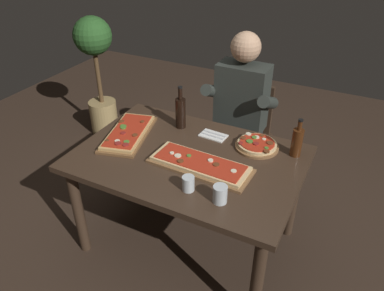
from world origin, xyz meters
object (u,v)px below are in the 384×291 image
object	(u,v)px
pizza_rectangular_front	(200,164)
oil_bottle_amber	(297,142)
dining_table	(188,168)
wine_bottle_dark	(181,112)
pizza_round_far	(257,145)
diner_chair	(242,132)
tumbler_far_side	(188,184)
seated_diner	(239,110)
potted_plant_corner	(97,68)
pizza_rectangular_left	(128,133)
tumbler_near_camera	(220,194)

from	to	relation	value
pizza_rectangular_front	oil_bottle_amber	xyz separation A→B (m)	(0.48, 0.39, 0.08)
dining_table	wine_bottle_dark	size ratio (longest dim) A/B	4.54
oil_bottle_amber	wine_bottle_dark	bearing A→B (deg)	-179.33
pizza_round_far	diner_chair	xyz separation A→B (m)	(-0.29, 0.57, -0.27)
pizza_rectangular_front	oil_bottle_amber	world-z (taller)	oil_bottle_amber
tumbler_far_side	seated_diner	size ratio (longest dim) A/B	0.07
diner_chair	potted_plant_corner	xyz separation A→B (m)	(-1.59, 0.14, 0.23)
tumbler_far_side	seated_diner	world-z (taller)	seated_diner
oil_bottle_amber	pizza_rectangular_front	bearing A→B (deg)	-140.98
wine_bottle_dark	diner_chair	bearing A→B (deg)	63.43
pizza_rectangular_left	tumbler_far_side	distance (m)	0.71
seated_diner	diner_chair	bearing A→B (deg)	90.00
pizza_round_far	tumbler_near_camera	size ratio (longest dim) A/B	2.83
dining_table	seated_diner	xyz separation A→B (m)	(0.06, 0.74, 0.10)
wine_bottle_dark	diner_chair	distance (m)	0.72
seated_diner	potted_plant_corner	xyz separation A→B (m)	(-1.59, 0.26, -0.02)
dining_table	diner_chair	xyz separation A→B (m)	(0.06, 0.86, -0.16)
pizza_rectangular_front	oil_bottle_amber	distance (m)	0.62
pizza_rectangular_front	tumbler_near_camera	xyz separation A→B (m)	(0.23, -0.23, 0.03)
pizza_rectangular_left	oil_bottle_amber	distance (m)	1.11
diner_chair	tumbler_far_side	bearing A→B (deg)	-85.34
pizza_rectangular_left	potted_plant_corner	size ratio (longest dim) A/B	0.47
pizza_rectangular_left	diner_chair	distance (m)	1.02
dining_table	seated_diner	bearing A→B (deg)	85.51
tumbler_far_side	wine_bottle_dark	bearing A→B (deg)	121.69
pizza_rectangular_front	wine_bottle_dark	world-z (taller)	wine_bottle_dark
dining_table	tumbler_far_side	bearing A→B (deg)	-62.74
dining_table	pizza_rectangular_front	distance (m)	0.18
dining_table	wine_bottle_dark	distance (m)	0.43
pizza_rectangular_left	diner_chair	xyz separation A→B (m)	(0.54, 0.82, -0.27)
wine_bottle_dark	potted_plant_corner	xyz separation A→B (m)	(-1.31, 0.69, -0.14)
pizza_round_far	tumbler_near_camera	xyz separation A→B (m)	(-0.01, -0.59, 0.03)
pizza_round_far	wine_bottle_dark	bearing A→B (deg)	178.35
tumbler_far_side	tumbler_near_camera	bearing A→B (deg)	-3.42
tumbler_near_camera	seated_diner	xyz separation A→B (m)	(-0.29, 1.04, -0.05)
pizza_rectangular_left	seated_diner	xyz separation A→B (m)	(0.54, 0.70, -0.02)
dining_table	tumbler_near_camera	world-z (taller)	tumbler_near_camera
dining_table	pizza_rectangular_left	size ratio (longest dim) A/B	2.43
tumbler_far_side	diner_chair	xyz separation A→B (m)	(-0.09, 1.15, -0.29)
seated_diner	tumbler_near_camera	bearing A→B (deg)	-74.58
wine_bottle_dark	tumbler_far_side	distance (m)	0.71
pizza_round_far	oil_bottle_amber	size ratio (longest dim) A/B	1.11
pizza_round_far	tumbler_near_camera	distance (m)	0.59
pizza_rectangular_front	oil_bottle_amber	size ratio (longest dim) A/B	2.51
pizza_rectangular_front	tumbler_far_side	world-z (taller)	tumbler_far_side
tumbler_near_camera	tumbler_far_side	distance (m)	0.19
tumbler_near_camera	potted_plant_corner	xyz separation A→B (m)	(-1.88, 1.30, -0.07)
oil_bottle_amber	tumbler_far_side	xyz separation A→B (m)	(-0.44, -0.61, -0.06)
diner_chair	pizza_round_far	bearing A→B (deg)	-62.77
diner_chair	seated_diner	world-z (taller)	seated_diner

